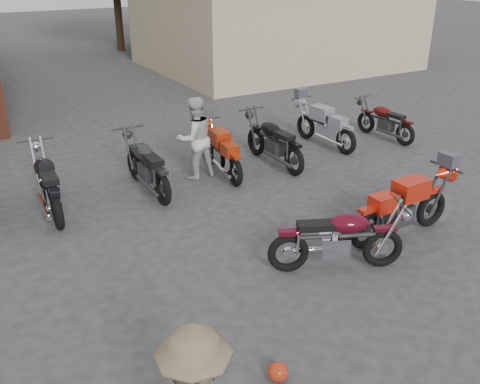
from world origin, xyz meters
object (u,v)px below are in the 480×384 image
person_light (195,138)px  helmet (278,372)px  sportbike (404,204)px  row_bike_7 (385,119)px  row_bike_3 (146,162)px  row_bike_4 (222,149)px  row_bike_2 (47,180)px  vintage_motorcycle (340,235)px  row_bike_5 (273,139)px  row_bike_6 (325,123)px

person_light → helmet: bearing=69.1°
sportbike → row_bike_7: size_ratio=1.16×
sportbike → row_bike_3: size_ratio=1.00×
person_light → row_bike_4: person_light is taller
row_bike_2 → row_bike_7: 8.46m
row_bike_2 → person_light: bearing=-84.8°
vintage_motorcycle → row_bike_2: row_bike_2 is taller
vintage_motorcycle → sportbike: (1.59, 0.28, 0.03)m
row_bike_2 → row_bike_5: (4.95, -0.03, -0.02)m
sportbike → person_light: (-1.87, 4.12, 0.27)m
row_bike_2 → row_bike_6: 6.76m
row_bike_3 → row_bike_4: (1.74, 0.05, -0.04)m
sportbike → row_bike_4: bearing=106.5°
row_bike_6 → row_bike_7: bearing=-105.2°
row_bike_3 → row_bike_7: 6.54m
person_light → row_bike_3: size_ratio=0.84×
row_bike_5 → row_bike_7: 3.51m
sportbike → person_light: 4.54m
row_bike_5 → row_bike_6: 1.86m
row_bike_4 → row_bike_6: row_bike_6 is taller
row_bike_7 → row_bike_2: bearing=85.7°
person_light → row_bike_2: size_ratio=0.82×
vintage_motorcycle → row_bike_5: size_ratio=0.96×
row_bike_2 → row_bike_7: bearing=-86.7°
sportbike → person_light: size_ratio=1.19×
row_bike_4 → person_light: bearing=87.4°
person_light → row_bike_5: 1.90m
vintage_motorcycle → person_light: size_ratio=1.14×
row_bike_4 → vintage_motorcycle: bearing=-177.7°
row_bike_7 → person_light: bearing=84.7°
vintage_motorcycle → row_bike_6: size_ratio=0.99×
vintage_motorcycle → sportbike: 1.62m
row_bike_2 → row_bike_6: row_bike_2 is taller
person_light → row_bike_4: size_ratio=0.90×
row_bike_3 → row_bike_2: bearing=89.2°
row_bike_4 → row_bike_7: size_ratio=1.08×
row_bike_3 → person_light: bearing=-83.5°
person_light → row_bike_2: (-3.07, -0.13, -0.25)m
vintage_motorcycle → sportbike: bearing=34.2°
sportbike → row_bike_7: sportbike is taller
vintage_motorcycle → person_light: 4.42m
row_bike_3 → helmet: bearing=173.0°
row_bike_5 → helmet: bearing=146.1°
helmet → sportbike: bearing=25.7°
sportbike → row_bike_5: (0.00, 3.96, -0.00)m
row_bike_6 → person_light: bearing=90.0°
row_bike_2 → row_bike_3: 1.92m
row_bike_7 → row_bike_5: bearing=87.1°
sportbike → row_bike_2: row_bike_2 is taller
row_bike_3 → row_bike_6: bearing=-85.4°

